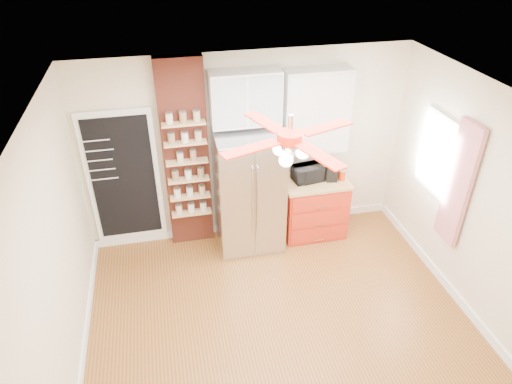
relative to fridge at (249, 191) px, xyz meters
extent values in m
plane|color=brown|center=(0.05, -1.63, -0.88)|extent=(4.50, 4.50, 0.00)
plane|color=white|center=(0.05, -1.63, 1.83)|extent=(4.50, 4.50, 0.00)
cube|color=beige|center=(0.05, 0.37, 0.48)|extent=(4.50, 0.02, 2.70)
cube|color=beige|center=(-2.20, -1.63, 0.48)|extent=(0.02, 4.00, 2.70)
cube|color=beige|center=(2.30, -1.63, 0.48)|extent=(0.02, 4.00, 2.70)
cube|color=white|center=(-1.65, 0.34, 0.23)|extent=(0.95, 0.04, 1.95)
cube|color=black|center=(-1.65, 0.32, 0.23)|extent=(0.82, 0.02, 1.78)
cube|color=brown|center=(-0.80, 0.29, 0.48)|extent=(0.60, 0.16, 2.70)
cube|color=silver|center=(0.00, 0.00, 0.00)|extent=(0.90, 0.70, 1.75)
cube|color=white|center=(0.00, 0.20, 1.27)|extent=(0.90, 0.35, 0.70)
cube|color=red|center=(0.97, 0.05, -0.45)|extent=(0.90, 0.60, 0.86)
cube|color=tan|center=(0.97, 0.05, 0.01)|extent=(0.94, 0.64, 0.04)
cube|color=white|center=(0.97, 0.22, 1.00)|extent=(0.90, 0.30, 1.15)
cube|color=white|center=(2.28, -0.73, 0.68)|extent=(0.04, 0.75, 1.05)
cube|color=red|center=(2.23, -1.28, 0.57)|extent=(0.06, 0.40, 1.55)
cylinder|color=silver|center=(0.05, -1.63, 1.68)|extent=(0.05, 0.05, 0.20)
cylinder|color=red|center=(0.05, -1.63, 1.56)|extent=(0.24, 0.24, 0.10)
sphere|color=white|center=(0.05, -1.63, 1.40)|extent=(0.13, 0.13, 0.13)
imported|color=black|center=(0.86, 0.08, 0.14)|extent=(0.45, 0.34, 0.23)
cube|color=black|center=(1.19, 0.02, 0.16)|extent=(0.17, 0.20, 0.27)
cylinder|color=red|center=(1.34, -0.01, 0.10)|extent=(0.11, 0.11, 0.14)
cylinder|color=#BE370A|center=(1.30, 0.08, 0.10)|extent=(0.10, 0.10, 0.14)
cylinder|color=beige|center=(-0.88, 0.14, 0.56)|extent=(0.09, 0.09, 0.13)
cylinder|color=#96664C|center=(-0.71, 0.14, 0.57)|extent=(0.09, 0.09, 0.14)
camera|label=1|loc=(-1.06, -5.21, 3.31)|focal=32.00mm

